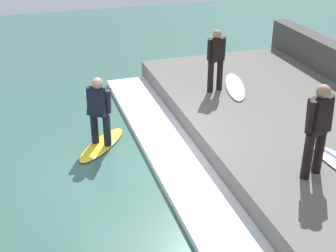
{
  "coord_description": "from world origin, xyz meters",
  "views": [
    {
      "loc": [
        -1.85,
        -8.19,
        5.06
      ],
      "look_at": [
        0.72,
        0.0,
        0.7
      ],
      "focal_mm": 50.0,
      "sensor_mm": 36.0,
      "label": 1
    }
  ],
  "objects_px": {
    "surfer_riding": "(99,108)",
    "surfer_waiting_far": "(216,57)",
    "surfer_waiting_near": "(318,126)",
    "surfboard_waiting_far": "(235,86)",
    "surfboard_riding": "(102,145)"
  },
  "relations": [
    {
      "from": "surfer_riding",
      "to": "surfer_waiting_far",
      "type": "bearing_deg",
      "value": 18.16
    },
    {
      "from": "surfer_waiting_near",
      "to": "surfboard_waiting_far",
      "type": "relative_size",
      "value": 0.88
    },
    {
      "from": "surfer_waiting_far",
      "to": "surfboard_waiting_far",
      "type": "distance_m",
      "value": 1.03
    },
    {
      "from": "surfboard_riding",
      "to": "surfer_waiting_near",
      "type": "height_order",
      "value": "surfer_waiting_near"
    },
    {
      "from": "surfer_waiting_near",
      "to": "surfboard_waiting_far",
      "type": "xyz_separation_m",
      "value": [
        0.45,
        4.14,
        -0.93
      ]
    },
    {
      "from": "surfer_waiting_near",
      "to": "surfboard_waiting_far",
      "type": "height_order",
      "value": "surfer_waiting_near"
    },
    {
      "from": "surfer_waiting_far",
      "to": "surfer_waiting_near",
      "type": "bearing_deg",
      "value": -88.23
    },
    {
      "from": "surfboard_riding",
      "to": "surfer_waiting_far",
      "type": "distance_m",
      "value": 3.52
    },
    {
      "from": "surfboard_riding",
      "to": "surfboard_waiting_far",
      "type": "distance_m",
      "value": 3.84
    },
    {
      "from": "surfer_riding",
      "to": "surfer_waiting_near",
      "type": "bearing_deg",
      "value": -44.09
    },
    {
      "from": "surfer_waiting_near",
      "to": "surfboard_riding",
      "type": "bearing_deg",
      "value": 135.91
    },
    {
      "from": "surfer_riding",
      "to": "surfboard_waiting_far",
      "type": "distance_m",
      "value": 3.82
    },
    {
      "from": "surfboard_riding",
      "to": "surfer_waiting_near",
      "type": "xyz_separation_m",
      "value": [
        3.2,
        -3.1,
        1.47
      ]
    },
    {
      "from": "surfer_riding",
      "to": "surfboard_waiting_far",
      "type": "xyz_separation_m",
      "value": [
        3.65,
        1.04,
        -0.35
      ]
    },
    {
      "from": "surfboard_riding",
      "to": "surfer_riding",
      "type": "relative_size",
      "value": 1.04
    }
  ]
}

